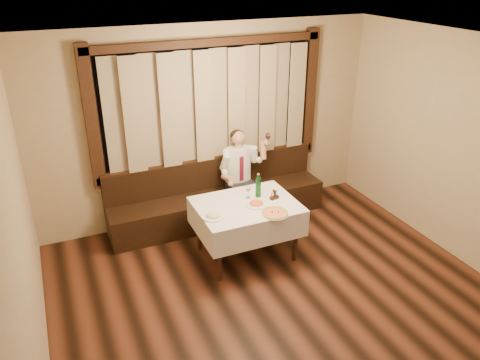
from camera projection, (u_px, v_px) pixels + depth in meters
name	position (u px, v px, depth m)	size (l,w,h in m)	color
room	(275.00, 172.00, 4.94)	(5.01, 6.01, 2.81)	black
banquette	(218.00, 200.00, 6.90)	(3.20, 0.61, 0.94)	black
dining_table	(246.00, 211.00, 5.91)	(1.27, 0.97, 0.76)	black
pizza	(275.00, 213.00, 5.62)	(0.33, 0.33, 0.04)	white
pasta_red	(256.00, 202.00, 5.82)	(0.28, 0.28, 0.10)	white
pasta_cream	(213.00, 214.00, 5.55)	(0.29, 0.29, 0.10)	white
green_bottle	(258.00, 187.00, 5.98)	(0.07, 0.07, 0.33)	#11511D
table_wine_glass	(248.00, 189.00, 5.95)	(0.07, 0.07, 0.18)	white
cruet_caddy	(274.00, 196.00, 5.97)	(0.12, 0.08, 0.12)	black
seated_man	(241.00, 169.00, 6.74)	(0.73, 0.55, 1.36)	black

